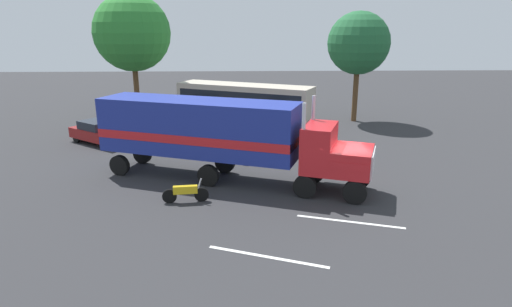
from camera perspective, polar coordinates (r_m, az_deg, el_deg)
ground_plane at (r=21.38m, az=11.00°, el=-4.91°), size 120.00×120.00×0.00m
lane_stripe_near at (r=18.19m, az=12.47°, el=-8.92°), size 4.23×1.52×0.01m
lane_stripe_mid at (r=15.30m, az=1.50°, el=-13.67°), size 4.16×1.74×0.01m
semi_truck at (r=21.93m, az=-5.11°, el=2.80°), size 14.11×7.37×4.50m
person_bystander at (r=25.18m, az=-2.49°, el=0.82°), size 0.41×0.48×1.63m
parked_bus at (r=34.10m, az=-1.58°, el=7.01°), size 11.00×7.14×3.40m
parked_car at (r=31.22m, az=-20.37°, el=2.72°), size 4.59×4.11×1.57m
motorcycle at (r=19.75m, az=-9.40°, el=-5.15°), size 2.11×0.36×1.12m
tree_left at (r=37.14m, az=-16.27°, el=15.25°), size 6.20×6.20×10.40m
tree_center at (r=36.85m, az=13.59°, el=14.15°), size 5.09×5.09×9.03m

